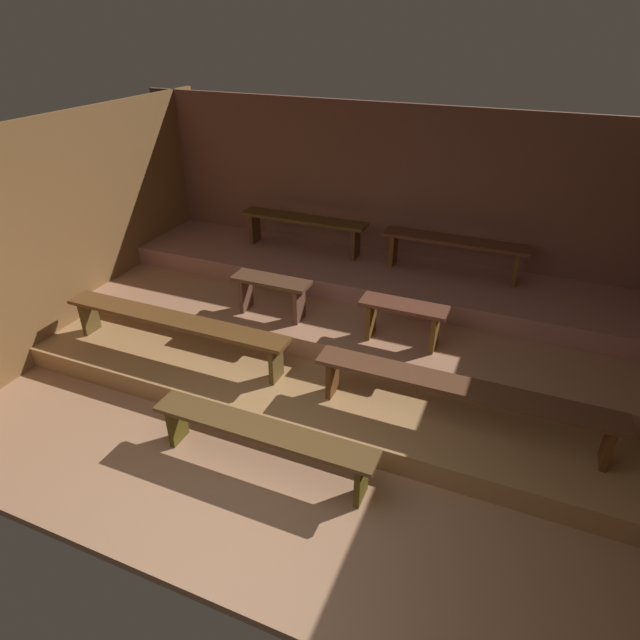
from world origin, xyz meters
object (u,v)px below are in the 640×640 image
bench_floor_center (262,436)px  bench_middle_left (271,289)px  bench_middle_right (403,315)px  bench_lower_left (174,324)px  bench_lower_right (461,392)px  bench_upper_right (454,246)px  bench_upper_left (303,224)px

bench_floor_center → bench_middle_left: bench_middle_left is taller
bench_middle_left → bench_middle_right: same height
bench_lower_left → bench_lower_right: size_ratio=1.00×
bench_lower_right → bench_upper_right: bearing=103.5°
bench_middle_right → bench_upper_left: size_ratio=0.52×
bench_middle_left → bench_upper_left: size_ratio=0.52×
bench_lower_right → bench_middle_left: 2.38m
bench_floor_center → bench_upper_left: (-1.00, 3.08, 0.69)m
bench_middle_left → bench_middle_right: size_ratio=1.00×
bench_lower_left → bench_upper_left: bearing=76.5°
bench_middle_left → bench_upper_right: size_ratio=0.52×
bench_middle_right → bench_middle_left: bearing=180.0°
bench_upper_left → bench_upper_right: (1.94, 0.00, 0.00)m
bench_upper_right → bench_middle_left: bearing=-141.6°
bench_lower_left → bench_middle_left: bench_middle_left is taller
bench_lower_left → bench_middle_left: size_ratio=2.98×
bench_lower_left → bench_lower_right: bearing=0.0°
bench_middle_right → bench_upper_right: bearing=80.5°
bench_lower_left → bench_upper_left: (0.52, 2.16, 0.44)m
bench_floor_center → bench_middle_left: size_ratio=2.28×
bench_lower_left → bench_lower_right: same height
bench_middle_right → bench_floor_center: bearing=-112.6°
bench_upper_right → bench_middle_right: bearing=-99.5°
bench_lower_left → bench_middle_left: bearing=47.1°
bench_floor_center → bench_lower_left: bearing=148.9°
bench_upper_left → bench_upper_right: 1.94m
bench_floor_center → bench_middle_right: size_ratio=2.28×
bench_lower_right → bench_middle_right: size_ratio=2.98×
bench_floor_center → bench_lower_left: size_ratio=0.77×
bench_middle_right → bench_upper_left: (-1.72, 1.36, 0.27)m
bench_middle_left → bench_upper_right: (1.72, 1.36, 0.27)m
bench_lower_right → bench_upper_left: (-2.46, 2.16, 0.44)m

